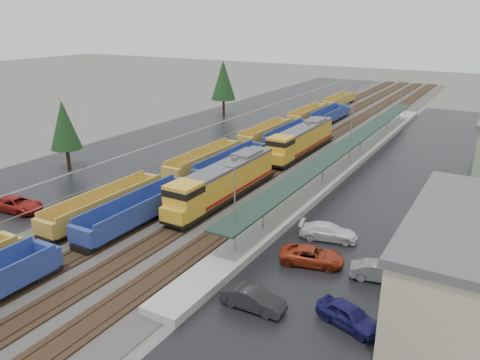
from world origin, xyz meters
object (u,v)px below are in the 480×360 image
object	(u,v)px
locomotive_trail	(301,140)
well_string_blue	(194,185)
well_string_yellow	(206,161)
locomotive_lead	(222,183)
parked_car_east_b	(312,256)
parked_car_east_c	(328,232)
parked_car_east_d	(349,316)
parked_car_east_a	(253,299)
parked_car_west_c	(18,204)
parked_car_east_e	(379,272)

from	to	relation	value
locomotive_trail	well_string_blue	world-z (taller)	locomotive_trail
locomotive_trail	well_string_yellow	distance (m)	14.73
locomotive_lead	well_string_yellow	bearing A→B (deg)	132.66
locomotive_lead	well_string_yellow	world-z (taller)	locomotive_lead
locomotive_lead	parked_car_east_b	world-z (taller)	locomotive_lead
parked_car_east_c	parked_car_east_d	world-z (taller)	parked_car_east_d
parked_car_east_a	parked_car_west_c	bearing A→B (deg)	83.20
well_string_yellow	parked_car_east_c	world-z (taller)	well_string_yellow
well_string_blue	parked_car_east_b	bearing A→B (deg)	-24.53
parked_car_east_d	parked_car_west_c	bearing A→B (deg)	105.87
well_string_yellow	parked_car_east_d	xyz separation A→B (m)	(26.44, -22.56, -0.43)
locomotive_lead	parked_car_east_e	distance (m)	20.12
locomotive_lead	parked_car_east_e	size ratio (longest dim) A/B	4.40
parked_car_west_c	parked_car_east_c	size ratio (longest dim) A/B	1.06
parked_car_east_a	parked_car_east_b	world-z (taller)	parked_car_east_a
parked_car_east_b	well_string_blue	bearing A→B (deg)	51.16
parked_car_east_d	parked_car_east_e	bearing A→B (deg)	16.01
well_string_blue	parked_car_west_c	world-z (taller)	well_string_blue
parked_car_east_e	parked_car_east_b	bearing A→B (deg)	78.03
locomotive_lead	well_string_blue	distance (m)	4.16
locomotive_trail	parked_car_east_c	bearing A→B (deg)	-61.35
parked_car_west_c	parked_car_east_a	distance (m)	29.15
locomotive_lead	well_string_yellow	xyz separation A→B (m)	(-8.00, 8.68, -1.11)
locomotive_trail	locomotive_lead	bearing A→B (deg)	-90.00
locomotive_lead	parked_car_east_e	bearing A→B (deg)	-21.44
locomotive_trail	parked_car_east_e	world-z (taller)	locomotive_trail
locomotive_lead	parked_car_east_c	size ratio (longest dim) A/B	3.68
well_string_blue	parked_car_east_a	xyz separation A→B (m)	(16.19, -15.68, -0.48)
well_string_blue	parked_car_east_d	size ratio (longest dim) A/B	23.20
locomotive_lead	parked_car_east_a	world-z (taller)	locomotive_lead
well_string_yellow	well_string_blue	size ratio (longest dim) A/B	1.17
well_string_yellow	parked_car_east_d	size ratio (longest dim) A/B	27.04
parked_car_east_d	parked_car_east_e	size ratio (longest dim) A/B	1.04
parked_car_east_c	parked_car_east_b	bearing A→B (deg)	171.28
locomotive_trail	parked_car_east_b	world-z (taller)	locomotive_trail
parked_car_east_b	parked_car_east_d	world-z (taller)	parked_car_east_d
well_string_blue	parked_car_east_c	world-z (taller)	well_string_blue
locomotive_lead	locomotive_trail	bearing A→B (deg)	90.00
well_string_yellow	well_string_blue	bearing A→B (deg)	-64.33
well_string_yellow	parked_car_east_a	distance (m)	31.37
locomotive_trail	parked_car_west_c	bearing A→B (deg)	-116.63
parked_car_east_a	parked_car_east_b	distance (m)	7.85
parked_car_east_a	parked_car_east_c	bearing A→B (deg)	-4.73
locomotive_lead	parked_car_east_b	size ratio (longest dim) A/B	3.68
locomotive_lead	well_string_blue	size ratio (longest dim) A/B	0.18
locomotive_trail	parked_car_east_d	size ratio (longest dim) A/B	4.24
parked_car_east_c	parked_car_east_d	size ratio (longest dim) A/B	1.15
locomotive_trail	parked_car_east_e	size ratio (longest dim) A/B	4.40
locomotive_lead	parked_car_east_b	distance (m)	15.41
parked_car_east_c	parked_car_east_d	distance (m)	12.48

